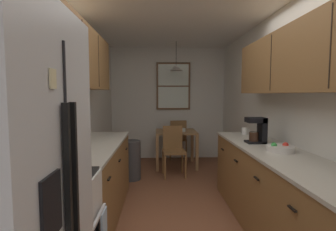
{
  "coord_description": "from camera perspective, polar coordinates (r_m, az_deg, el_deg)",
  "views": [
    {
      "loc": [
        -0.23,
        -2.34,
        1.48
      ],
      "look_at": [
        -0.09,
        1.36,
        1.18
      ],
      "focal_mm": 27.49,
      "sensor_mm": 36.0,
      "label": 1
    }
  ],
  "objects": [
    {
      "name": "dining_chair_near",
      "position": [
        4.75,
        1.21,
        -7.25
      ],
      "size": [
        0.43,
        0.43,
        0.9
      ],
      "color": "brown",
      "rests_on": "ground"
    },
    {
      "name": "wall_left",
      "position": [
        3.53,
        -20.71,
        1.0
      ],
      "size": [
        0.1,
        9.0,
        2.55
      ],
      "primitive_type": "cube",
      "color": "silver",
      "rests_on": "ground"
    },
    {
      "name": "microwave_over_range",
      "position": [
        1.95,
        -29.48,
        10.09
      ],
      "size": [
        0.39,
        0.56,
        0.31
      ],
      "color": "black"
    },
    {
      "name": "dining_table",
      "position": [
        5.32,
        1.77,
        -4.81
      ],
      "size": [
        0.82,
        0.76,
        0.73
      ],
      "color": "olive",
      "rests_on": "ground"
    },
    {
      "name": "back_window",
      "position": [
        5.93,
        1.19,
        6.51
      ],
      "size": [
        0.77,
        0.05,
        1.08
      ],
      "color": "brown"
    },
    {
      "name": "fruit_bowl",
      "position": [
        2.89,
        23.58,
        -6.62
      ],
      "size": [
        0.28,
        0.28,
        0.09
      ],
      "color": "silver",
      "rests_on": "counter_right"
    },
    {
      "name": "mug_by_coffeemaker",
      "position": [
        3.93,
        16.62,
        -3.32
      ],
      "size": [
        0.12,
        0.08,
        0.1
      ],
      "color": "white",
      "rests_on": "counter_right"
    },
    {
      "name": "counter_left",
      "position": [
        3.28,
        -16.13,
        -13.83
      ],
      "size": [
        0.64,
        2.01,
        0.9
      ],
      "color": "brown",
      "rests_on": "ground"
    },
    {
      "name": "wall_right",
      "position": [
        3.7,
        23.06,
        1.08
      ],
      "size": [
        0.1,
        9.0,
        2.55
      ],
      "primitive_type": "cube",
      "color": "silver",
      "rests_on": "ground"
    },
    {
      "name": "coffee_maker",
      "position": [
        3.28,
        19.34,
        -2.98
      ],
      "size": [
        0.22,
        0.18,
        0.31
      ],
      "color": "black",
      "rests_on": "counter_right"
    },
    {
      "name": "wall_back",
      "position": [
        6.0,
        -0.02,
        2.7
      ],
      "size": [
        4.4,
        0.1,
        2.55
      ],
      "primitive_type": "cube",
      "color": "silver",
      "rests_on": "ground"
    },
    {
      "name": "upper_cabinets_left",
      "position": [
        3.13,
        -19.51,
        12.08
      ],
      "size": [
        0.33,
        2.09,
        0.69
      ],
      "color": "brown"
    },
    {
      "name": "trash_bin",
      "position": [
        4.59,
        -8.14,
        -9.75
      ],
      "size": [
        0.33,
        0.33,
        0.68
      ],
      "primitive_type": "cylinder",
      "color": "#3F3F42",
      "rests_on": "ground"
    },
    {
      "name": "upper_cabinets_right",
      "position": [
        2.67,
        29.36,
        11.37
      ],
      "size": [
        0.33,
        2.9,
        0.64
      ],
      "color": "brown"
    },
    {
      "name": "storage_canister",
      "position": [
        2.31,
        -21.79,
        -7.52
      ],
      "size": [
        0.12,
        0.12,
        0.22
      ],
      "color": "red",
      "rests_on": "counter_left"
    },
    {
      "name": "pendant_light",
      "position": [
        5.27,
        1.81,
        10.47
      ],
      "size": [
        0.27,
        0.27,
        0.59
      ],
      "color": "black"
    },
    {
      "name": "counter_right",
      "position": [
        2.82,
        25.09,
        -17.28
      ],
      "size": [
        0.64,
        3.22,
        0.9
      ],
      "color": "brown",
      "rests_on": "ground"
    },
    {
      "name": "dining_chair_far",
      "position": [
        5.92,
        2.12,
        -4.88
      ],
      "size": [
        0.44,
        0.44,
        0.9
      ],
      "color": "brown",
      "rests_on": "ground"
    },
    {
      "name": "ground_plane",
      "position": [
        3.66,
        1.67,
        -19.2
      ],
      "size": [
        12.0,
        12.0,
        0.0
      ],
      "primitive_type": "plane",
      "color": "brown"
    },
    {
      "name": "dish_towel",
      "position": [
        2.15,
        -14.01,
        -22.64
      ],
      "size": [
        0.02,
        0.16,
        0.24
      ],
      "primitive_type": "cube",
      "color": "silver"
    },
    {
      "name": "ceiling_slab",
      "position": [
        3.53,
        1.78,
        22.97
      ],
      "size": [
        4.4,
        9.0,
        0.08
      ],
      "primitive_type": "cube",
      "color": "white"
    },
    {
      "name": "table_serving_bowl",
      "position": [
        5.23,
        2.97,
        -3.21
      ],
      "size": [
        0.18,
        0.18,
        0.06
      ],
      "primitive_type": "cylinder",
      "color": "silver",
      "rests_on": "dining_table"
    }
  ]
}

